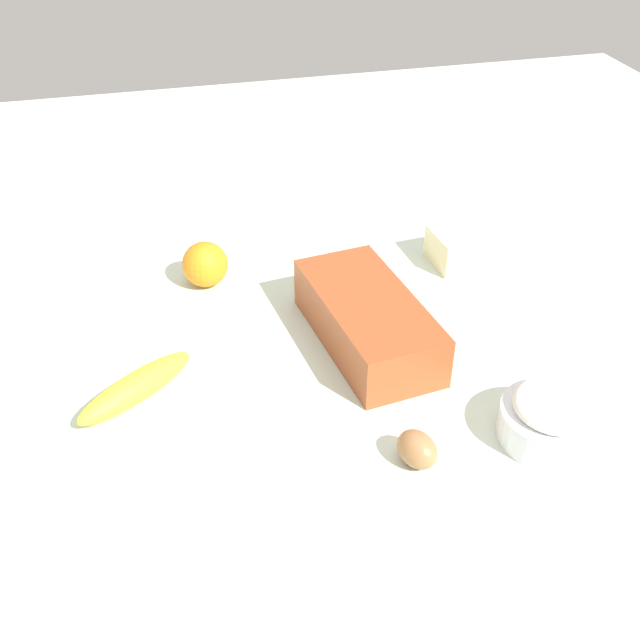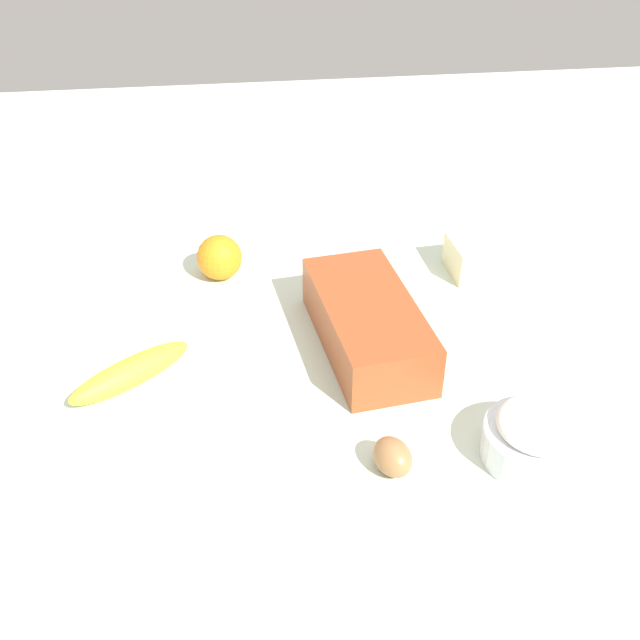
{
  "view_description": "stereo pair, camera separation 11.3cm",
  "coord_description": "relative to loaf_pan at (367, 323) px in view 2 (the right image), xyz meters",
  "views": [
    {
      "loc": [
        -0.89,
        0.22,
        0.7
      ],
      "look_at": [
        0.0,
        0.0,
        0.04
      ],
      "focal_mm": 42.85,
      "sensor_mm": 36.0,
      "label": 1
    },
    {
      "loc": [
        -0.91,
        0.11,
        0.7
      ],
      "look_at": [
        0.0,
        0.0,
        0.04
      ],
      "focal_mm": 42.85,
      "sensor_mm": 36.0,
      "label": 2
    }
  ],
  "objects": [
    {
      "name": "ground_plane",
      "position": [
        0.02,
        0.07,
        -0.05
      ],
      "size": [
        2.4,
        2.4,
        0.02
      ],
      "primitive_type": "cube",
      "color": "silver"
    },
    {
      "name": "egg_near_butter",
      "position": [
        -0.25,
        0.01,
        -0.02
      ],
      "size": [
        0.07,
        0.06,
        0.04
      ],
      "primitive_type": "ellipsoid",
      "rotation": [
        0.0,
        1.57,
        3.49
      ],
      "color": "#A36D42",
      "rests_on": "ground_plane"
    },
    {
      "name": "banana",
      "position": [
        -0.05,
        0.34,
        -0.02
      ],
      "size": [
        0.15,
        0.18,
        0.04
      ],
      "primitive_type": "ellipsoid",
      "rotation": [
        0.0,
        0.0,
        5.33
      ],
      "color": "yellow",
      "rests_on": "ground_plane"
    },
    {
      "name": "butter_block",
      "position": [
        0.18,
        -0.21,
        -0.01
      ],
      "size": [
        0.09,
        0.07,
        0.06
      ],
      "primitive_type": "cube",
      "rotation": [
        0.0,
        0.0,
        0.08
      ],
      "color": "#F4EDB2",
      "rests_on": "ground_plane"
    },
    {
      "name": "orange_fruit",
      "position": [
        0.22,
        0.21,
        -0.0
      ],
      "size": [
        0.08,
        0.08,
        0.08
      ],
      "primitive_type": "sphere",
      "color": "orange",
      "rests_on": "ground_plane"
    },
    {
      "name": "flour_bowl",
      "position": [
        -0.25,
        -0.17,
        -0.01
      ],
      "size": [
        0.13,
        0.13,
        0.07
      ],
      "color": "white",
      "rests_on": "ground_plane"
    },
    {
      "name": "loaf_pan",
      "position": [
        0.0,
        0.0,
        0.0
      ],
      "size": [
        0.29,
        0.17,
        0.08
      ],
      "rotation": [
        0.0,
        0.0,
        0.13
      ],
      "color": "#9E4723",
      "rests_on": "ground_plane"
    }
  ]
}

